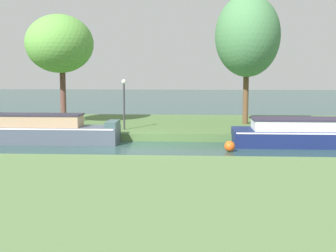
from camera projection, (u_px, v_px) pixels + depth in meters
ground_plane at (134, 148)px, 22.46m from camera, size 120.00×120.00×0.00m
riverbank_far at (149, 126)px, 29.37m from camera, size 72.00×10.00×0.40m
riverbank_near at (93, 194)px, 13.52m from camera, size 72.00×10.00×0.40m
slate_barge at (33, 129)px, 23.88m from camera, size 8.15×1.75×2.07m
navy_narrowboat at (304, 133)px, 23.09m from camera, size 6.76×2.42×1.32m
willow_tree_left at (60, 44)px, 28.07m from camera, size 3.93×4.54×6.45m
willow_tree_centre at (247, 36)px, 27.66m from camera, size 3.76×4.65×7.56m
lamp_post at (124, 98)px, 25.79m from camera, size 0.24×0.24×2.72m
mooring_post_near at (28, 124)px, 25.15m from camera, size 0.17×0.17×0.82m
channel_buoy at (230, 146)px, 21.43m from camera, size 0.48×0.48×0.48m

